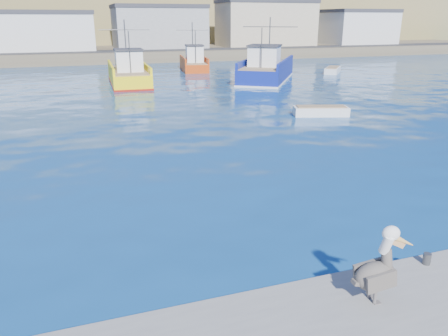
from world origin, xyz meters
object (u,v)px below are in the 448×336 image
(trawler_yellow_b, at_px, (129,74))
(pelican, at_px, (378,270))
(trawler_blue, at_px, (266,70))
(skiff_mid, at_px, (321,112))
(boat_orange, at_px, (194,63))
(skiff_far, at_px, (333,71))

(trawler_yellow_b, bearing_deg, pelican, -89.62)
(trawler_blue, xyz_separation_m, skiff_mid, (-4.02, -18.19, -0.85))
(trawler_blue, xyz_separation_m, pelican, (-14.40, -37.80, 0.16))
(boat_orange, xyz_separation_m, skiff_mid, (0.93, -30.20, -0.75))
(pelican, bearing_deg, trawler_yellow_b, 90.38)
(skiff_mid, bearing_deg, pelican, -117.91)
(trawler_yellow_b, bearing_deg, trawler_blue, -7.43)
(boat_orange, distance_m, skiff_far, 17.78)
(trawler_yellow_b, bearing_deg, skiff_far, 3.49)
(trawler_blue, relative_size, boat_orange, 1.54)
(trawler_blue, height_order, skiff_mid, trawler_blue)
(boat_orange, relative_size, pelican, 4.66)
(trawler_yellow_b, distance_m, skiff_far, 25.36)
(boat_orange, xyz_separation_m, skiff_far, (15.58, -8.55, -0.72))
(boat_orange, bearing_deg, pelican, -100.76)
(skiff_far, relative_size, pelican, 2.39)
(trawler_blue, bearing_deg, skiff_far, 18.00)
(boat_orange, relative_size, skiff_mid, 2.10)
(trawler_yellow_b, xyz_separation_m, pelican, (0.26, -39.72, 0.26))
(trawler_blue, relative_size, skiff_far, 3.01)
(skiff_mid, relative_size, skiff_far, 0.93)
(trawler_blue, height_order, skiff_far, trawler_blue)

